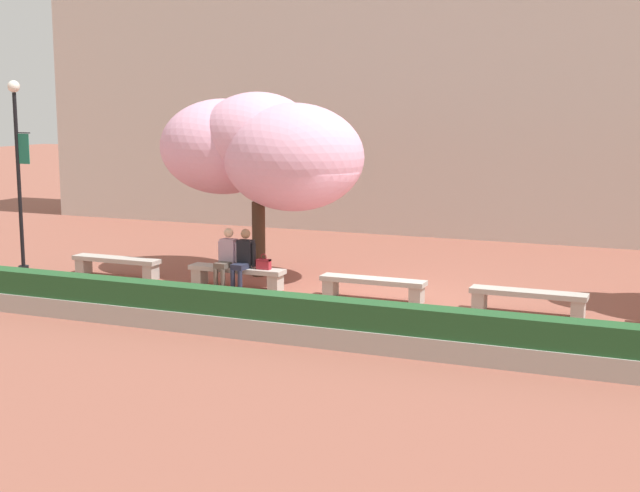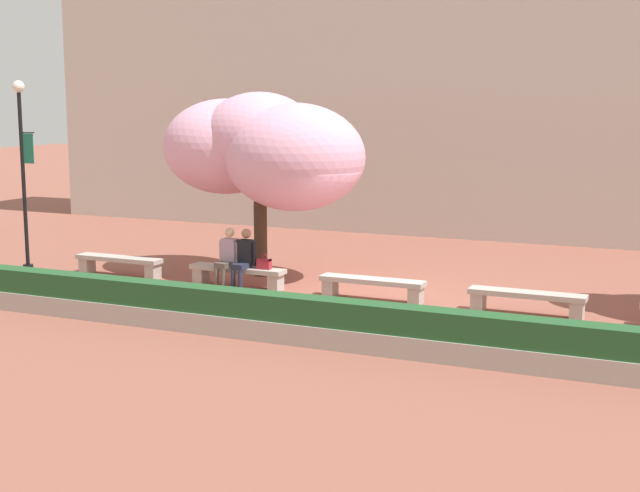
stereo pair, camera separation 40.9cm
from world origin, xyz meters
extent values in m
plane|color=#8E5142|center=(0.00, 0.00, 0.00)|extent=(100.00, 100.00, 0.00)
cube|color=beige|center=(0.00, 10.54, 4.50)|extent=(29.35, 4.00, 9.00)
cube|color=#ADA89E|center=(-6.24, 0.00, 0.40)|extent=(2.20, 0.43, 0.10)
cube|color=#ADA89E|center=(-7.17, 0.00, 0.17)|extent=(0.24, 0.34, 0.35)
cube|color=#ADA89E|center=(-5.31, 0.00, 0.17)|extent=(0.24, 0.34, 0.35)
cube|color=#ADA89E|center=(-3.12, 0.00, 0.40)|extent=(2.20, 0.43, 0.10)
cube|color=#ADA89E|center=(-4.05, 0.00, 0.17)|extent=(0.24, 0.34, 0.35)
cube|color=#ADA89E|center=(-2.19, 0.00, 0.17)|extent=(0.24, 0.34, 0.35)
cube|color=#ADA89E|center=(0.00, 0.00, 0.40)|extent=(2.20, 0.43, 0.10)
cube|color=#ADA89E|center=(-0.93, 0.00, 0.17)|extent=(0.24, 0.34, 0.35)
cube|color=#ADA89E|center=(0.93, 0.00, 0.17)|extent=(0.24, 0.34, 0.35)
cube|color=#ADA89E|center=(3.12, 0.00, 0.40)|extent=(2.20, 0.43, 0.10)
cube|color=#ADA89E|center=(2.19, 0.00, 0.17)|extent=(0.24, 0.34, 0.35)
cube|color=#ADA89E|center=(4.05, 0.00, 0.17)|extent=(0.24, 0.34, 0.35)
cube|color=black|center=(-3.45, -0.41, 0.03)|extent=(0.11, 0.23, 0.06)
cylinder|color=brown|center=(-3.44, -0.35, 0.24)|extent=(0.10, 0.10, 0.42)
cube|color=black|center=(-3.27, -0.43, 0.03)|extent=(0.11, 0.23, 0.06)
cylinder|color=brown|center=(-3.26, -0.37, 0.24)|extent=(0.10, 0.10, 0.42)
cube|color=brown|center=(-3.34, -0.18, 0.51)|extent=(0.31, 0.42, 0.12)
cube|color=#B293A8|center=(-3.32, 0.04, 0.78)|extent=(0.35, 0.24, 0.54)
sphere|color=beige|center=(-3.32, 0.04, 1.19)|extent=(0.21, 0.21, 0.21)
cylinder|color=#B293A8|center=(-3.54, 0.03, 0.74)|extent=(0.09, 0.09, 0.50)
cylinder|color=#B293A8|center=(-3.12, 0.01, 0.74)|extent=(0.09, 0.09, 0.50)
cube|color=black|center=(-3.03, -0.41, 0.03)|extent=(0.11, 0.23, 0.06)
cylinder|color=#23283D|center=(-3.03, -0.35, 0.24)|extent=(0.10, 0.10, 0.42)
cube|color=black|center=(-2.85, -0.42, 0.03)|extent=(0.11, 0.23, 0.06)
cylinder|color=#23283D|center=(-2.85, -0.37, 0.24)|extent=(0.10, 0.10, 0.42)
cube|color=#23283D|center=(-2.93, -0.18, 0.51)|extent=(0.31, 0.42, 0.12)
cube|color=black|center=(-2.91, 0.04, 0.78)|extent=(0.35, 0.24, 0.54)
sphere|color=#A37556|center=(-2.91, 0.04, 1.19)|extent=(0.21, 0.21, 0.21)
cylinder|color=black|center=(-3.12, 0.03, 0.74)|extent=(0.09, 0.09, 0.50)
cylinder|color=black|center=(-2.70, 0.01, 0.74)|extent=(0.09, 0.09, 0.50)
cube|color=#A3232D|center=(-2.46, -0.01, 0.56)|extent=(0.30, 0.14, 0.22)
cube|color=maroon|center=(-2.46, -0.01, 0.65)|extent=(0.30, 0.15, 0.04)
torus|color=maroon|center=(-2.46, -0.01, 0.72)|extent=(0.14, 0.02, 0.14)
cylinder|color=#473323|center=(-3.27, 1.36, 0.86)|extent=(0.31, 0.31, 1.72)
ellipsoid|color=#EAA8C6|center=(-3.27, 1.36, 3.20)|extent=(2.69, 2.47, 2.01)
ellipsoid|color=#EAA8C6|center=(-4.25, 1.55, 2.95)|extent=(2.94, 2.86, 2.21)
ellipsoid|color=#EAA8C6|center=(-2.28, 1.14, 2.78)|extent=(3.17, 2.85, 2.38)
cylinder|color=black|center=(-8.73, -0.25, 0.06)|extent=(0.24, 0.24, 0.12)
cylinder|color=black|center=(-8.73, -0.25, 2.09)|extent=(0.09, 0.09, 4.19)
sphere|color=white|center=(-8.73, -0.25, 4.33)|extent=(0.28, 0.28, 0.28)
cylinder|color=black|center=(-8.53, -0.25, 3.27)|extent=(0.40, 0.02, 0.02)
cube|color=#1E7056|center=(-8.53, -0.25, 2.90)|extent=(0.30, 0.02, 0.70)
cube|color=#ADA89E|center=(0.00, -3.52, 0.18)|extent=(19.41, 0.50, 0.36)
cube|color=#235128|center=(0.00, -3.52, 0.58)|extent=(19.31, 0.44, 0.44)
camera|label=1|loc=(5.85, -16.74, 4.02)|focal=50.00mm
camera|label=2|loc=(6.23, -16.58, 4.02)|focal=50.00mm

